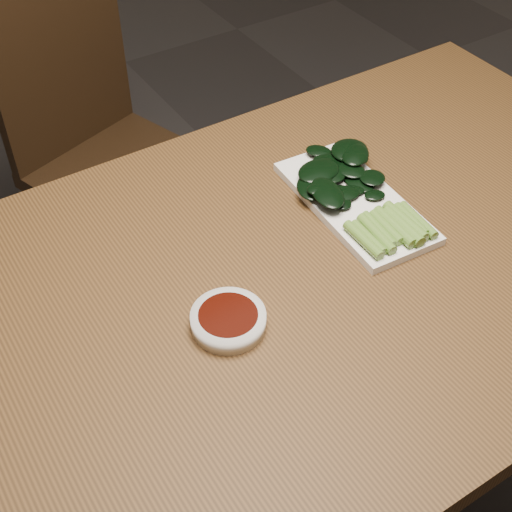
# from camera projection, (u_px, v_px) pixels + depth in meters

# --- Properties ---
(ground) EXTENTS (6.00, 6.00, 0.00)m
(ground) POSITION_uv_depth(u_px,v_px,m) (281.00, 507.00, 1.59)
(ground) COLOR #282626
(ground) RESTS_ON ground
(table) EXTENTS (1.40, 0.80, 0.75)m
(table) POSITION_uv_depth(u_px,v_px,m) (292.00, 303.00, 1.11)
(table) COLOR #4D3116
(table) RESTS_ON ground
(chair_far) EXTENTS (0.47, 0.47, 0.89)m
(chair_far) POSITION_uv_depth(u_px,v_px,m) (101.00, 145.00, 1.75)
(chair_far) COLOR black
(chair_far) RESTS_ON ground
(sauce_bowl) EXTENTS (0.10, 0.10, 0.03)m
(sauce_bowl) POSITION_uv_depth(u_px,v_px,m) (228.00, 320.00, 0.98)
(sauce_bowl) COLOR white
(sauce_bowl) RESTS_ON table
(serving_plate) EXTENTS (0.16, 0.30, 0.01)m
(serving_plate) POSITION_uv_depth(u_px,v_px,m) (355.00, 202.00, 1.17)
(serving_plate) COLOR white
(serving_plate) RESTS_ON table
(gai_lan) EXTENTS (0.19, 0.30, 0.03)m
(gai_lan) POSITION_uv_depth(u_px,v_px,m) (354.00, 188.00, 1.16)
(gai_lan) COLOR olive
(gai_lan) RESTS_ON serving_plate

